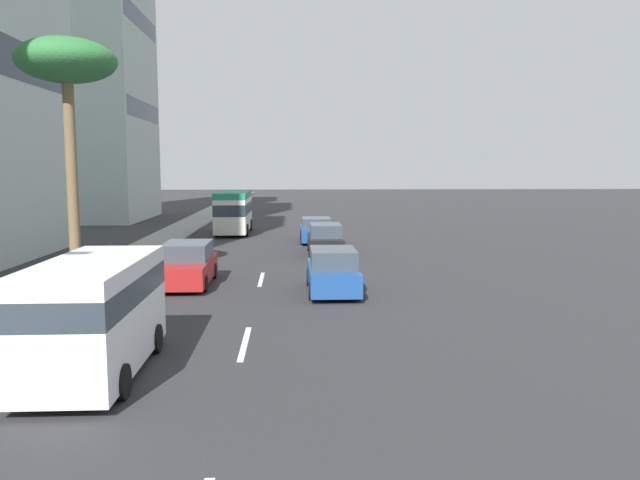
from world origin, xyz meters
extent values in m
plane|color=#2D2D30|center=(31.50, 0.00, 0.00)|extent=(198.00, 198.00, 0.00)
cube|color=gray|center=(31.50, 6.88, 0.07)|extent=(162.00, 2.66, 0.15)
cube|color=silver|center=(12.62, 0.00, 0.01)|extent=(3.20, 0.16, 0.01)
cube|color=silver|center=(22.03, 0.00, 0.01)|extent=(3.20, 0.16, 0.01)
cube|color=#A51E1E|center=(20.93, 2.88, 0.59)|extent=(4.64, 1.90, 0.82)
cube|color=#38424C|center=(21.16, 2.88, 1.33)|extent=(2.55, 1.75, 0.67)
cylinder|color=black|center=(19.49, 2.01, 0.32)|extent=(0.64, 0.22, 0.64)
cylinder|color=black|center=(19.49, 3.75, 0.32)|extent=(0.64, 0.22, 0.64)
cylinder|color=black|center=(22.37, 2.01, 0.32)|extent=(0.64, 0.22, 0.64)
cylinder|color=black|center=(22.37, 3.75, 0.32)|extent=(0.64, 0.22, 0.64)
cube|color=silver|center=(40.34, 2.76, 1.38)|extent=(6.93, 2.12, 2.29)
cube|color=#268C66|center=(40.34, 2.76, 2.74)|extent=(6.93, 2.12, 0.44)
cube|color=#28333D|center=(40.34, 2.76, 1.81)|extent=(6.95, 2.13, 0.76)
cylinder|color=black|center=(38.33, 1.76, 0.42)|extent=(0.84, 0.26, 0.84)
cylinder|color=black|center=(38.33, 3.77, 0.42)|extent=(0.84, 0.26, 0.84)
cylinder|color=black|center=(42.35, 1.76, 0.42)|extent=(0.84, 0.26, 0.84)
cylinder|color=black|center=(42.35, 3.77, 0.42)|extent=(0.84, 0.26, 0.84)
cube|color=white|center=(10.34, 3.14, 1.39)|extent=(5.24, 2.04, 2.38)
cube|color=#2D3842|center=(10.34, 3.14, 1.91)|extent=(5.25, 2.04, 0.57)
cylinder|color=black|center=(8.77, 2.17, 0.36)|extent=(0.72, 0.24, 0.72)
cylinder|color=black|center=(8.77, 4.11, 0.36)|extent=(0.72, 0.24, 0.72)
cylinder|color=black|center=(11.91, 2.17, 0.36)|extent=(0.72, 0.24, 0.72)
cylinder|color=black|center=(11.91, 4.11, 0.36)|extent=(0.72, 0.24, 0.72)
cube|color=black|center=(29.36, -3.08, 0.58)|extent=(4.48, 1.75, 0.82)
cube|color=#38424C|center=(29.14, -3.08, 1.33)|extent=(2.46, 1.61, 0.67)
cylinder|color=black|center=(30.75, -2.28, 0.32)|extent=(0.64, 0.22, 0.64)
cylinder|color=black|center=(30.75, -3.89, 0.32)|extent=(0.64, 0.22, 0.64)
cylinder|color=black|center=(27.97, -2.28, 0.32)|extent=(0.64, 0.22, 0.64)
cylinder|color=black|center=(27.97, -3.89, 0.32)|extent=(0.64, 0.22, 0.64)
cube|color=#1E478C|center=(35.02, -2.83, 0.55)|extent=(4.43, 1.89, 0.75)
cube|color=#38424C|center=(34.80, -2.83, 1.23)|extent=(2.44, 1.74, 0.61)
cylinder|color=black|center=(36.39, -1.96, 0.32)|extent=(0.64, 0.22, 0.64)
cylinder|color=black|center=(36.39, -3.70, 0.32)|extent=(0.64, 0.22, 0.64)
cylinder|color=black|center=(33.64, -1.96, 0.32)|extent=(0.64, 0.22, 0.64)
cylinder|color=black|center=(33.64, -3.70, 0.32)|extent=(0.64, 0.22, 0.64)
cube|color=#1E478C|center=(19.26, -2.78, 0.58)|extent=(4.33, 1.77, 0.81)
cube|color=#38424C|center=(19.04, -2.78, 1.32)|extent=(2.38, 1.63, 0.67)
cylinder|color=black|center=(20.60, -1.97, 0.32)|extent=(0.64, 0.22, 0.64)
cylinder|color=black|center=(20.60, -3.60, 0.32)|extent=(0.64, 0.22, 0.64)
cylinder|color=black|center=(17.92, -1.97, 0.32)|extent=(0.64, 0.22, 0.64)
cylinder|color=black|center=(17.92, -3.60, 0.32)|extent=(0.64, 0.22, 0.64)
cylinder|color=brown|center=(19.97, 6.83, 4.04)|extent=(0.41, 0.41, 7.78)
ellipsoid|color=#2D7238|center=(19.97, 6.83, 8.46)|extent=(3.56, 3.56, 1.60)
cube|color=#2D3847|center=(28.27, 11.77, 9.74)|extent=(12.63, 0.08, 1.93)
cube|color=#B2C6BC|center=(53.09, 17.36, 16.12)|extent=(12.64, 11.23, 32.25)
cube|color=#2D3847|center=(53.09, 11.77, 9.67)|extent=(11.63, 0.08, 1.61)
cube|color=#2D3847|center=(53.09, 11.77, 17.41)|extent=(11.63, 0.08, 1.61)
camera|label=1|loc=(-3.28, -1.22, 4.60)|focal=34.59mm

